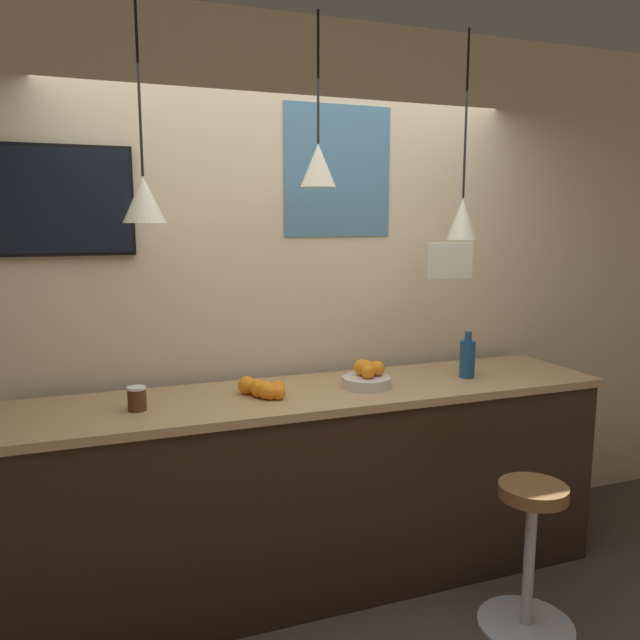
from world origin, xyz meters
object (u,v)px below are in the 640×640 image
fruit_bowl (367,377)px  mounted_tv (49,201)px  bar_stool (530,546)px  juice_bottle (467,358)px  spread_jar (137,399)px

fruit_bowl → mounted_tv: size_ratio=0.32×
mounted_tv → bar_stool: bearing=-28.5°
fruit_bowl → juice_bottle: 0.59m
bar_stool → mounted_tv: size_ratio=0.91×
juice_bottle → mounted_tv: bearing=168.2°
bar_stool → spread_jar: spread_jar is taller
fruit_bowl → spread_jar: (-1.11, -0.00, -0.00)m
bar_stool → juice_bottle: size_ratio=2.79×
fruit_bowl → spread_jar: 1.11m
bar_stool → spread_jar: (-1.63, 0.64, 0.68)m
mounted_tv → fruit_bowl: bearing=-16.3°
bar_stool → fruit_bowl: 1.07m
fruit_bowl → juice_bottle: size_ratio=0.98×
spread_jar → mounted_tv: 1.02m
spread_jar → juice_bottle: bearing=0.0°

